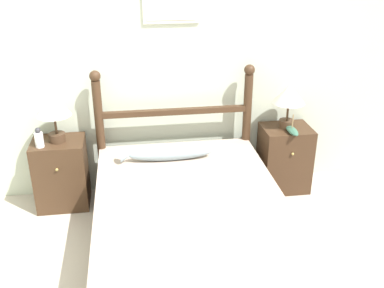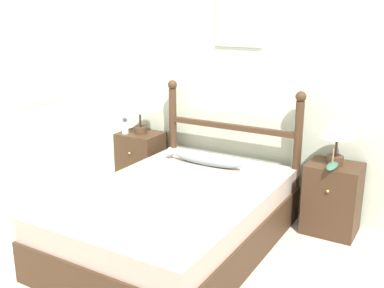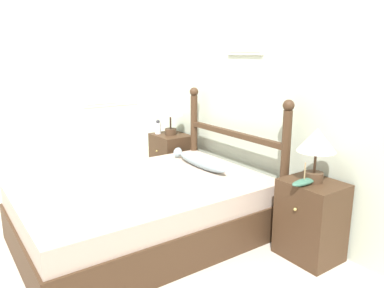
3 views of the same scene
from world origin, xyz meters
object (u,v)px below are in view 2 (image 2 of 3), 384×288
Objects in this scene: nightstand_right at (332,199)px; bottle at (125,127)px; nightstand_left at (141,161)px; table_lamp_right at (338,130)px; model_boat at (332,166)px; table_lamp_left at (140,105)px; fish_pillow at (205,159)px; bed at (176,218)px.

nightstand_right is 2.19m from bottle.
nightstand_left is at bearing 38.74° from bottle.
model_boat is (0.01, -0.12, -0.27)m from table_lamp_right.
table_lamp_left reaches higher than nightstand_left.
bottle reaches higher than nightstand_left.
fish_pillow is at bearing -167.45° from table_lamp_right.
table_lamp_right is at bearing 93.87° from model_boat.
nightstand_left is 0.60m from table_lamp_left.
table_lamp_right reaches higher than fish_pillow.
bottle is 2.16m from model_boat.
bed is at bearing -81.36° from fish_pillow.
nightstand_left is 3.61× the size of bottle.
nightstand_right is 0.60m from table_lamp_right.
model_boat is at bearing -3.21° from table_lamp_left.
fish_pillow reaches higher than bed.
table_lamp_right is (1.01, 0.90, 0.67)m from bed.
table_lamp_left is (-2.03, -0.00, 0.60)m from nightstand_right.
nightstand_left is 1.51× the size of table_lamp_right.
table_lamp_left reaches higher than model_boat.
bottle is at bearing 172.16° from fish_pillow.
table_lamp_left reaches higher than bottle.
nightstand_right is at bearing 90.32° from model_boat.
bottle is at bearing -141.26° from nightstand_left.
nightstand_right is at bearing 0.00° from nightstand_left.
nightstand_left and nightstand_right have the same top height.
table_lamp_right is 2.40× the size of bottle.
table_lamp_right reaches higher than nightstand_right.
nightstand_left is at bearing 176.72° from model_boat.
fish_pillow is (-1.12, -0.13, -0.09)m from model_boat.
bottle reaches higher than fish_pillow.
fish_pillow is (0.92, -0.24, 0.24)m from nightstand_left.
table_lamp_left reaches higher than nightstand_right.
bed is at bearing -138.28° from table_lamp_right.
nightstand_right is (2.03, 0.00, 0.00)m from nightstand_left.
table_lamp_right is at bearing 0.21° from table_lamp_left.
table_lamp_left is 2.02m from table_lamp_right.
bed is at bearing -41.36° from nightstand_left.
table_lamp_left is 0.27m from bottle.
table_lamp_right is (2.02, 0.01, 0.00)m from table_lamp_left.
bed is 11.90× the size of bottle.
fish_pillow is (-1.11, -0.24, 0.24)m from nightstand_right.
fish_pillow is (0.91, -0.24, -0.36)m from table_lamp_left.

